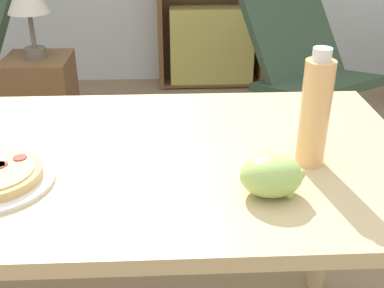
{
  "coord_description": "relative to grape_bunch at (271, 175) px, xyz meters",
  "views": [
    {
      "loc": [
        0.1,
        -1.06,
        1.3
      ],
      "look_at": [
        0.15,
        -0.12,
        0.81
      ],
      "focal_mm": 45.0,
      "sensor_mm": 36.0,
      "label": 1
    }
  ],
  "objects": [
    {
      "name": "side_table",
      "position": [
        -0.9,
        1.65,
        -0.52
      ],
      "size": [
        0.34,
        0.34,
        0.54
      ],
      "color": "brown",
      "rests_on": "ground_plane"
    },
    {
      "name": "lounge_chair_far",
      "position": [
        0.59,
        1.8,
        -0.51
      ],
      "size": [
        0.83,
        0.94,
        0.88
      ],
      "rotation": [
        0.0,
        0.0,
        0.51
      ],
      "color": "slate",
      "rests_on": "ground_plane"
    },
    {
      "name": "dining_table",
      "position": [
        -0.3,
        0.19,
        -0.14
      ],
      "size": [
        1.36,
        0.77,
        0.75
      ],
      "color": "#D1B27F",
      "rests_on": "ground_plane"
    },
    {
      "name": "drink_bottle",
      "position": [
        0.12,
        0.13,
        0.08
      ],
      "size": [
        0.07,
        0.07,
        0.27
      ],
      "color": "#EFB270",
      "rests_on": "dining_table"
    },
    {
      "name": "grape_bunch",
      "position": [
        0.0,
        0.0,
        0.0
      ],
      "size": [
        0.13,
        0.1,
        0.09
      ],
      "color": "#A8CC66",
      "rests_on": "dining_table"
    }
  ]
}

